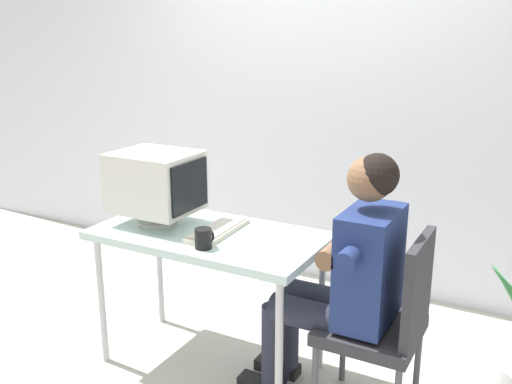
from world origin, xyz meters
name	(u,v)px	position (x,y,z in m)	size (l,w,h in m)	color
ground_plane	(212,363)	(0.00, 0.00, 0.00)	(12.00, 12.00, 0.00)	#B2ADA3
wall_back	(361,70)	(0.30, 1.40, 1.50)	(8.00, 0.10, 3.00)	silver
desk	(209,244)	(0.00, 0.00, 0.70)	(1.18, 0.62, 0.76)	#B7B7BC
crt_monitor	(156,182)	(-0.31, -0.01, 0.99)	(0.43, 0.35, 0.39)	silver
keyboard	(218,230)	(0.05, 0.02, 0.78)	(0.16, 0.44, 0.03)	beige
office_chair	(386,319)	(0.93, 0.01, 0.50)	(0.44, 0.44, 0.91)	#4C4C51
person_seated	(345,274)	(0.73, 0.01, 0.68)	(0.72, 0.58, 1.25)	navy
desk_mug	(204,238)	(0.10, -0.19, 0.81)	(0.08, 0.09, 0.10)	black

